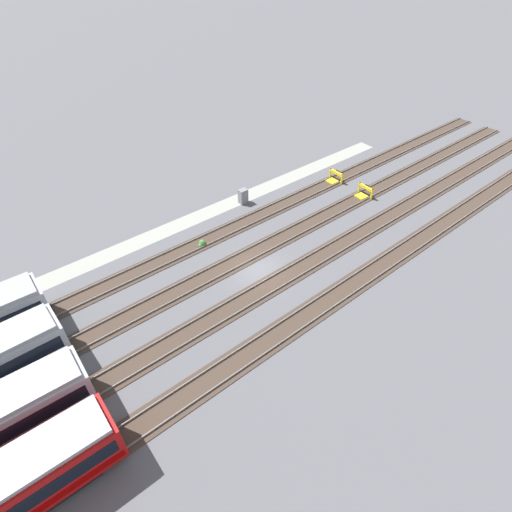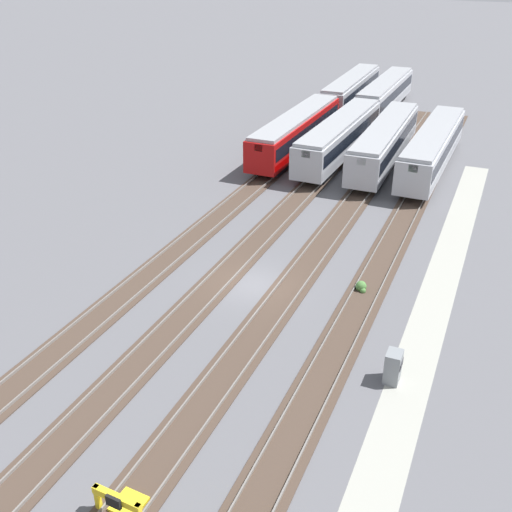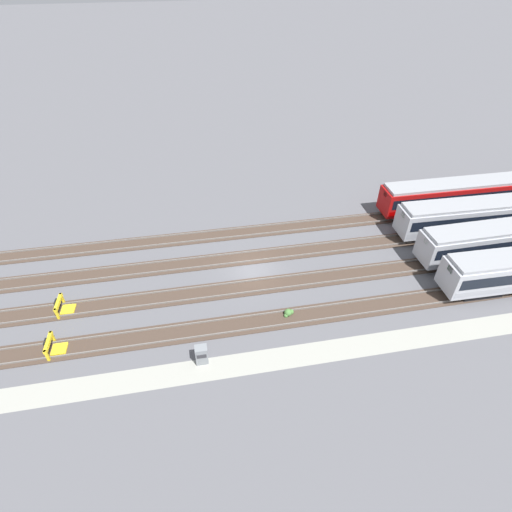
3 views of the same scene
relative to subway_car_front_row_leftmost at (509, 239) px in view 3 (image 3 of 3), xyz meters
The scene contains 13 objects.
ground_plane 24.74m from the subway_car_front_row_leftmost, behind, with size 400.00×400.00×0.00m, color #5B5B60.
service_walkway 25.93m from the subway_car_front_row_leftmost, 161.86° to the right, with size 54.00×2.00×0.01m, color #9E9E93.
rail_track_nearest 25.01m from the subway_car_front_row_leftmost, behind, with size 90.00×2.24×0.21m.
rail_track_near_inner 24.64m from the subway_car_front_row_leftmost, behind, with size 90.00×2.24×0.21m.
rail_track_middle 25.00m from the subway_car_front_row_leftmost, behind, with size 90.00×2.24×0.21m.
rail_track_far_inner 26.04m from the subway_car_front_row_leftmost, 161.08° to the left, with size 90.00×2.24×0.21m.
subway_car_front_row_leftmost is the anchor object (origin of this frame).
subway_car_front_row_left_inner 8.43m from the subway_car_front_row_leftmost, 90.00° to the left, with size 18.02×2.96×3.70m.
subway_car_back_row_leftmost 4.18m from the subway_car_front_row_leftmost, 90.00° to the left, with size 18.06×3.24×3.70m.
bumper_stop_nearest_track 41.21m from the subway_car_front_row_leftmost, behind, with size 1.35×2.00×1.22m.
bumper_stop_near_inner_track 41.08m from the subway_car_front_row_leftmost, behind, with size 1.38×2.01×1.22m.
electrical_cabinet 30.91m from the subway_car_front_row_leftmost, 166.40° to the right, with size 0.90×0.73×1.60m.
weed_clump 23.01m from the subway_car_front_row_leftmost, behind, with size 0.92×0.70×0.64m.
Camera 3 is at (-4.80, -27.89, 24.70)m, focal length 28.00 mm.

